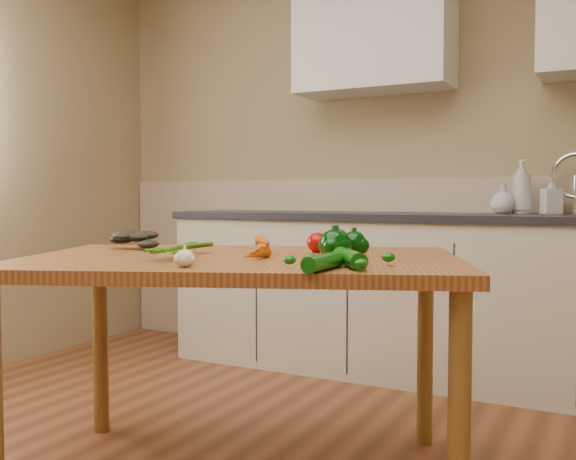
# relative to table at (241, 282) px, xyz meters

# --- Properties ---
(room) EXTENTS (4.04, 5.04, 2.64)m
(room) POSITION_rel_table_xyz_m (-0.05, -0.45, 0.55)
(room) COLOR brown
(room) RESTS_ON ground
(counter_run) EXTENTS (2.84, 0.64, 1.14)m
(counter_run) POSITION_rel_table_xyz_m (0.16, 1.57, -0.24)
(counter_run) COLOR beige
(counter_run) RESTS_ON ground
(upper_cabinets) EXTENTS (2.15, 0.35, 0.70)m
(upper_cabinets) POSITION_rel_table_xyz_m (0.46, 1.70, 1.25)
(upper_cabinets) COLOR silver
(upper_cabinets) RESTS_ON room
(table) EXTENTS (1.72, 1.43, 0.79)m
(table) POSITION_rel_table_xyz_m (0.00, 0.00, 0.00)
(table) COLOR #9D5A2D
(table) RESTS_ON ground
(soap_bottle_a) EXTENTS (0.16, 0.16, 0.29)m
(soap_bottle_a) POSITION_rel_table_xyz_m (0.67, 1.72, 0.34)
(soap_bottle_a) COLOR silver
(soap_bottle_a) RESTS_ON counter_run
(soap_bottle_b) EXTENTS (0.12, 0.12, 0.19)m
(soap_bottle_b) POSITION_rel_table_xyz_m (0.82, 1.72, 0.30)
(soap_bottle_b) COLOR silver
(soap_bottle_b) RESTS_ON counter_run
(soap_bottle_c) EXTENTS (0.17, 0.17, 0.16)m
(soap_bottle_c) POSITION_rel_table_xyz_m (0.59, 1.67, 0.28)
(soap_bottle_c) COLOR silver
(soap_bottle_c) RESTS_ON counter_run
(carrot_bunch) EXTENTS (0.33, 0.30, 0.07)m
(carrot_bunch) POSITION_rel_table_xyz_m (-0.00, -0.03, 0.12)
(carrot_bunch) COLOR #C65204
(carrot_bunch) RESTS_ON table
(leafy_greens) EXTENTS (0.21, 0.19, 0.10)m
(leafy_greens) POSITION_rel_table_xyz_m (-0.53, 0.06, 0.14)
(leafy_greens) COLOR black
(leafy_greens) RESTS_ON table
(garlic_bulb) EXTENTS (0.06, 0.06, 0.05)m
(garlic_bulb) POSITION_rel_table_xyz_m (0.03, -0.36, 0.11)
(garlic_bulb) COLOR silver
(garlic_bulb) RESTS_ON table
(pepper_a) EXTENTS (0.10, 0.10, 0.10)m
(pepper_a) POSITION_rel_table_xyz_m (0.33, 0.06, 0.14)
(pepper_a) COLOR black
(pepper_a) RESTS_ON table
(pepper_b) EXTENTS (0.09, 0.09, 0.09)m
(pepper_b) POSITION_rel_table_xyz_m (0.35, 0.16, 0.13)
(pepper_b) COLOR black
(pepper_b) RESTS_ON table
(pepper_c) EXTENTS (0.10, 0.10, 0.10)m
(pepper_c) POSITION_rel_table_xyz_m (0.33, 0.05, 0.14)
(pepper_c) COLOR black
(pepper_c) RESTS_ON table
(tomato_a) EXTENTS (0.08, 0.08, 0.07)m
(tomato_a) POSITION_rel_table_xyz_m (0.17, 0.25, 0.12)
(tomato_a) COLOR #990502
(tomato_a) RESTS_ON table
(tomato_b) EXTENTS (0.07, 0.07, 0.07)m
(tomato_b) POSITION_rel_table_xyz_m (0.20, 0.30, 0.12)
(tomato_b) COLOR #C13304
(tomato_b) RESTS_ON table
(tomato_c) EXTENTS (0.08, 0.08, 0.07)m
(tomato_c) POSITION_rel_table_xyz_m (0.31, 0.28, 0.12)
(tomato_c) COLOR #C13304
(tomato_c) RESTS_ON table
(zucchini_a) EXTENTS (0.18, 0.22, 0.05)m
(zucchini_a) POSITION_rel_table_xyz_m (0.45, -0.12, 0.11)
(zucchini_a) COLOR #084807
(zucchini_a) RESTS_ON table
(zucchini_b) EXTENTS (0.05, 0.22, 0.05)m
(zucchini_b) POSITION_rel_table_xyz_m (0.42, -0.24, 0.11)
(zucchini_b) COLOR #084807
(zucchini_b) RESTS_ON table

